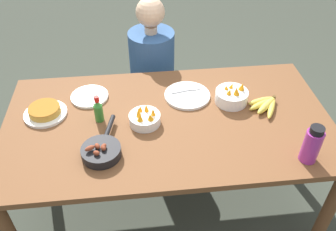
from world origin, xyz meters
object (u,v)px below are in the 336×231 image
(water_bottle, at_px, (312,145))
(frittata_plate_center, at_px, (45,112))
(person_figure, at_px, (153,82))
(banana_bunch, at_px, (266,104))
(hot_sauce_bottle, at_px, (98,110))
(empty_plate_near_front, at_px, (90,97))
(empty_plate_far_left, at_px, (187,95))
(fruit_bowl_citrus, at_px, (145,118))
(skillet, at_px, (101,151))
(fruit_bowl_mango, at_px, (232,96))

(water_bottle, bearing_deg, frittata_plate_center, 160.00)
(person_figure, bearing_deg, banana_bunch, -48.85)
(frittata_plate_center, relative_size, water_bottle, 1.15)
(banana_bunch, height_order, hot_sauce_bottle, hot_sauce_bottle)
(empty_plate_near_front, height_order, empty_plate_far_left, same)
(fruit_bowl_citrus, relative_size, water_bottle, 0.83)
(skillet, xyz_separation_m, fruit_bowl_citrus, (0.22, 0.21, 0.01))
(empty_plate_far_left, xyz_separation_m, fruit_bowl_mango, (0.24, -0.08, 0.03))
(banana_bunch, bearing_deg, skillet, -163.26)
(fruit_bowl_mango, xyz_separation_m, fruit_bowl_citrus, (-0.51, -0.13, -0.01))
(skillet, xyz_separation_m, water_bottle, (0.99, -0.14, 0.07))
(banana_bunch, bearing_deg, empty_plate_near_front, 168.79)
(banana_bunch, height_order, person_figure, person_figure)
(frittata_plate_center, bearing_deg, banana_bunch, -3.03)
(water_bottle, bearing_deg, empty_plate_far_left, 131.96)
(fruit_bowl_mango, distance_m, water_bottle, 0.55)
(fruit_bowl_citrus, bearing_deg, fruit_bowl_mango, 14.67)
(empty_plate_far_left, xyz_separation_m, person_figure, (-0.17, 0.54, -0.27))
(banana_bunch, bearing_deg, fruit_bowl_citrus, -174.67)
(water_bottle, bearing_deg, empty_plate_near_front, 150.45)
(frittata_plate_center, bearing_deg, fruit_bowl_mango, 0.18)
(frittata_plate_center, xyz_separation_m, hot_sauce_bottle, (0.30, -0.08, 0.05))
(banana_bunch, xyz_separation_m, empty_plate_near_front, (-1.00, 0.20, -0.01))
(frittata_plate_center, height_order, water_bottle, water_bottle)
(frittata_plate_center, distance_m, empty_plate_near_front, 0.27)
(skillet, bearing_deg, person_figure, -5.40)
(empty_plate_near_front, distance_m, empty_plate_far_left, 0.57)
(fruit_bowl_mango, bearing_deg, water_bottle, -61.88)
(fruit_bowl_citrus, bearing_deg, hot_sauce_bottle, 167.69)
(frittata_plate_center, distance_m, person_figure, 0.93)
(banana_bunch, distance_m, empty_plate_near_front, 1.02)
(hot_sauce_bottle, bearing_deg, frittata_plate_center, 165.72)
(fruit_bowl_citrus, bearing_deg, person_figure, 83.03)
(empty_plate_near_front, bearing_deg, empty_plate_far_left, -5.12)
(fruit_bowl_mango, relative_size, person_figure, 0.17)
(water_bottle, distance_m, hot_sauce_bottle, 1.08)
(empty_plate_near_front, xyz_separation_m, water_bottle, (1.07, -0.61, 0.09))
(water_bottle, bearing_deg, banana_bunch, 100.26)
(frittata_plate_center, xyz_separation_m, empty_plate_near_front, (0.23, 0.13, -0.02))
(fruit_bowl_citrus, height_order, water_bottle, water_bottle)
(frittata_plate_center, bearing_deg, hot_sauce_bottle, -14.28)
(banana_bunch, bearing_deg, frittata_plate_center, 176.97)
(skillet, distance_m, empty_plate_near_front, 0.48)
(hot_sauce_bottle, relative_size, person_figure, 0.15)
(frittata_plate_center, xyz_separation_m, empty_plate_far_left, (0.81, 0.08, -0.02))
(banana_bunch, xyz_separation_m, fruit_bowl_citrus, (-0.69, -0.06, 0.02))
(fruit_bowl_mango, xyz_separation_m, hot_sauce_bottle, (-0.75, -0.08, 0.03))
(skillet, bearing_deg, hot_sauce_bottle, 17.15)
(fruit_bowl_mango, height_order, water_bottle, water_bottle)
(person_figure, bearing_deg, fruit_bowl_citrus, -96.97)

